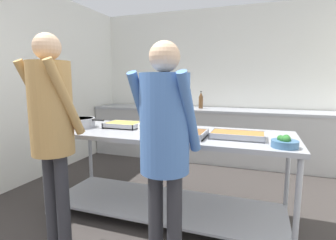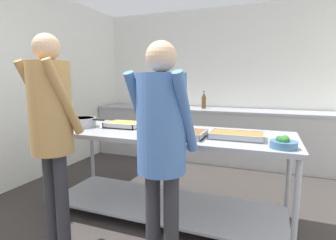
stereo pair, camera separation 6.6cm
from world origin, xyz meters
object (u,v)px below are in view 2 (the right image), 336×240
guest_serving_left (162,134)px  serving_tray_vegetables (124,125)px  serving_tray_roast (237,136)px  sauce_pan (82,122)px  water_bottle (204,101)px  serving_tray_greens (181,134)px  broccoli_bowl (284,143)px  guest_serving_right (51,118)px  plate_stack (151,127)px

guest_serving_left → serving_tray_vegetables: bearing=134.0°
serving_tray_roast → guest_serving_left: (-0.44, -0.63, 0.11)m
sauce_pan → water_bottle: 2.34m
serving_tray_greens → broccoli_bowl: size_ratio=2.10×
guest_serving_right → sauce_pan: bearing=111.2°
broccoli_bowl → serving_tray_vegetables: bearing=167.0°
broccoli_bowl → water_bottle: 2.67m
serving_tray_vegetables → broccoli_bowl: 1.60m
sauce_pan → plate_stack: sauce_pan is taller
plate_stack → serving_tray_greens: plate_stack is taller
sauce_pan → serving_tray_roast: 1.64m
serving_tray_vegetables → plate_stack: (0.35, -0.08, 0.01)m
sauce_pan → broccoli_bowl: (2.00, -0.21, -0.02)m
serving_tray_roast → guest_serving_right: size_ratio=0.26×
guest_serving_left → water_bottle: 2.85m
serving_tray_vegetables → plate_stack: bearing=-12.3°
serving_tray_vegetables → guest_serving_left: 1.10m
serving_tray_roast → broccoli_bowl: broccoli_bowl is taller
serving_tray_vegetables → guest_serving_right: (-0.18, -0.83, 0.18)m
plate_stack → broccoli_bowl: bearing=-13.2°
serving_tray_roast → guest_serving_right: (-1.38, -0.67, 0.18)m
sauce_pan → serving_tray_greens: sauce_pan is taller
sauce_pan → guest_serving_right: 0.74m
serving_tray_vegetables → serving_tray_roast: 1.21m
serving_tray_roast → guest_serving_right: 1.54m
serving_tray_vegetables → broccoli_bowl: (1.56, -0.36, 0.01)m
guest_serving_left → guest_serving_right: size_ratio=0.94×
sauce_pan → guest_serving_right: (0.26, -0.68, 0.15)m
plate_stack → guest_serving_left: size_ratio=0.16×
sauce_pan → guest_serving_left: bearing=-27.9°
serving_tray_greens → guest_serving_right: guest_serving_right is taller
serving_tray_greens → water_bottle: 2.31m
serving_tray_vegetables → guest_serving_right: 0.86m
serving_tray_roast → serving_tray_greens: bearing=-169.4°
plate_stack → serving_tray_roast: bearing=-5.3°
serving_tray_greens → guest_serving_left: size_ratio=0.25×
water_bottle → plate_stack: bearing=-91.0°
serving_tray_greens → guest_serving_right: (-0.91, -0.58, 0.18)m
plate_stack → serving_tray_greens: bearing=-23.8°
guest_serving_right → water_bottle: bearing=78.8°
serving_tray_greens → water_bottle: water_bottle is taller
guest_serving_left → water_bottle: guest_serving_left is taller
plate_stack → guest_serving_left: bearing=-60.2°
serving_tray_roast → broccoli_bowl: (0.36, -0.21, 0.01)m
sauce_pan → guest_serving_right: guest_serving_right is taller
plate_stack → guest_serving_right: guest_serving_right is taller
sauce_pan → plate_stack: bearing=5.2°
plate_stack → broccoli_bowl: size_ratio=1.37×
serving_tray_vegetables → water_bottle: bearing=79.2°
serving_tray_roast → broccoli_bowl: size_ratio=2.34×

